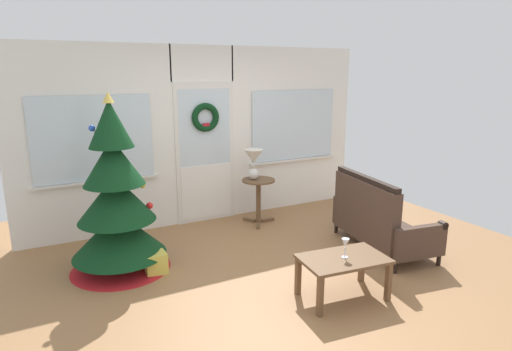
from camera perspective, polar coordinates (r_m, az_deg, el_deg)
ground_plane at (r=4.98m, az=2.52°, el=-12.65°), size 6.76×6.76×0.00m
back_wall_with_door at (r=6.42m, az=-6.85°, el=5.25°), size 5.20×0.19×2.55m
christmas_tree at (r=5.06m, az=-17.77°, el=-3.87°), size 1.11×1.11×1.99m
settee_sofa at (r=5.68m, az=15.55°, el=-5.69°), size 0.90×1.52×0.96m
side_table at (r=6.35m, az=0.32°, el=-2.20°), size 0.50×0.48×0.67m
table_lamp at (r=6.25m, az=-0.33°, el=2.02°), size 0.28×0.28×0.44m
coffee_table at (r=4.44m, az=11.35°, el=-11.22°), size 0.89×0.61×0.42m
wine_glass at (r=4.36m, az=11.60°, el=-8.74°), size 0.08×0.08×0.20m
gift_box at (r=5.07m, az=-13.01°, el=-11.08°), size 0.23×0.21×0.23m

